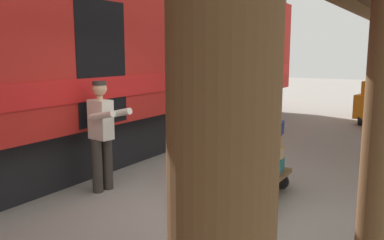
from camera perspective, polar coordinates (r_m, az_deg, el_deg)
name	(u,v)px	position (r m, az deg, el deg)	size (l,w,h in m)	color
ground_plane	(227,206)	(5.81, 4.98, -11.97)	(60.00, 60.00, 0.00)	gray
train_car	(41,56)	(7.84, -20.60, 8.44)	(3.02, 19.12, 4.00)	#B21E19
luggage_cart	(237,180)	(6.08, 6.38, -8.37)	(1.14, 1.73, 0.31)	brown
suitcase_slate_roller	(222,166)	(6.14, 4.26, -6.54)	(0.41, 0.61, 0.24)	#4C515B
suitcase_teal_softside	(265,165)	(6.37, 10.30, -6.33)	(0.49, 0.60, 0.19)	#1E666B
suitcase_red_plastic	(207,175)	(5.74, 2.07, -7.76)	(0.50, 0.52, 0.22)	#AD231E
suitcase_maroon_trunk	(253,170)	(5.93, 8.64, -7.03)	(0.45, 0.52, 0.27)	maroon
suitcase_black_hardshell	(239,180)	(5.52, 6.70, -8.43)	(0.38, 0.62, 0.24)	black
suitcase_yellow_case	(235,161)	(6.56, 6.16, -5.80)	(0.48, 0.50, 0.18)	gold
suitcase_tan_vintage	(267,154)	(6.31, 10.53, -4.73)	(0.36, 0.53, 0.19)	tan
suitcase_orange_carryall	(268,142)	(6.26, 10.72, -3.01)	(0.38, 0.43, 0.20)	#CC6B23
suitcase_cream_canvas	(254,154)	(5.86, 8.80, -4.71)	(0.34, 0.47, 0.23)	beige
suitcase_navy_fabric	(271,128)	(6.25, 11.06, -1.18)	(0.34, 0.46, 0.20)	navy
suitcase_brown_leather	(257,138)	(5.81, 9.20, -2.49)	(0.32, 0.40, 0.24)	brown
suitcase_burgundy_valise	(240,165)	(5.43, 6.79, -6.33)	(0.43, 0.43, 0.20)	maroon
porter_in_overalls	(205,128)	(6.50, 1.84, -1.12)	(0.72, 0.52, 1.70)	navy
porter_by_door	(102,132)	(6.29, -12.60, -1.71)	(0.70, 0.48, 1.70)	#332D28
baggage_tug	(381,103)	(13.37, 25.13, 2.15)	(1.34, 1.85, 1.30)	orange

